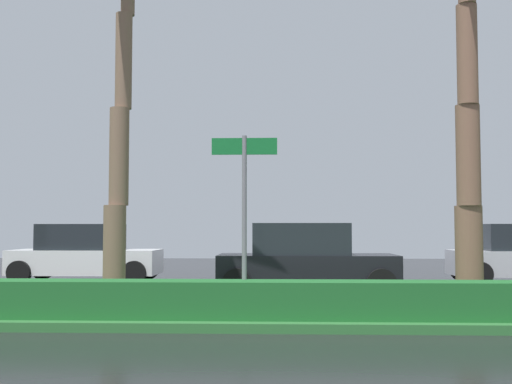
% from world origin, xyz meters
% --- Properties ---
extents(ground_plane, '(90.00, 42.00, 0.10)m').
position_xyz_m(ground_plane, '(0.00, 9.00, -0.05)').
color(ground_plane, black).
extents(median_strip, '(85.50, 4.00, 0.15)m').
position_xyz_m(median_strip, '(0.00, 8.00, 0.07)').
color(median_strip, '#2D6B33').
rests_on(median_strip, ground_plane).
extents(median_hedge, '(76.50, 0.70, 0.60)m').
position_xyz_m(median_hedge, '(0.00, 6.60, 0.45)').
color(median_hedge, '#1E6028').
rests_on(median_hedge, median_strip).
extents(street_name_sign, '(1.10, 0.08, 3.00)m').
position_xyz_m(street_name_sign, '(-0.55, 6.88, 2.08)').
color(street_name_sign, slate).
rests_on(street_name_sign, median_strip).
extents(car_in_traffic_second, '(4.30, 2.02, 1.72)m').
position_xyz_m(car_in_traffic_second, '(-5.78, 15.04, 0.83)').
color(car_in_traffic_second, white).
rests_on(car_in_traffic_second, ground_plane).
extents(car_in_traffic_third, '(4.30, 2.02, 1.72)m').
position_xyz_m(car_in_traffic_third, '(0.64, 11.85, 0.83)').
color(car_in_traffic_third, black).
rests_on(car_in_traffic_third, ground_plane).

